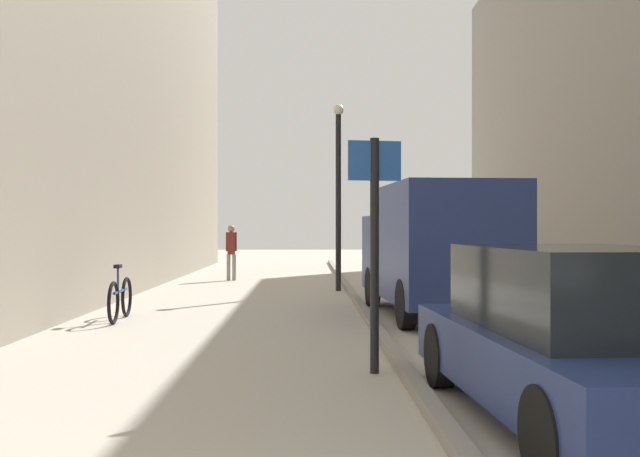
% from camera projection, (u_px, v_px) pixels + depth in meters
% --- Properties ---
extents(ground_plane, '(80.00, 80.00, 0.00)m').
position_uv_depth(ground_plane, '(280.00, 314.00, 13.58)').
color(ground_plane, '#A8A093').
extents(kerb_strip, '(0.16, 40.00, 0.12)m').
position_uv_depth(kerb_strip, '(364.00, 310.00, 13.61)').
color(kerb_strip, gray).
rests_on(kerb_strip, ground_plane).
extents(pedestrian_main_foreground, '(0.34, 0.22, 1.69)m').
position_uv_depth(pedestrian_main_foreground, '(231.00, 248.00, 22.15)').
color(pedestrian_main_foreground, gray).
rests_on(pedestrian_main_foreground, ground_plane).
extents(delivery_van, '(2.27, 5.13, 2.36)m').
position_uv_depth(delivery_van, '(435.00, 247.00, 13.21)').
color(delivery_van, navy).
rests_on(delivery_van, ground_plane).
extents(parked_car, '(2.03, 4.29, 1.45)m').
position_uv_depth(parked_car, '(580.00, 337.00, 5.95)').
color(parked_car, navy).
rests_on(parked_car, ground_plane).
extents(street_sign_post, '(0.60, 0.13, 2.60)m').
position_uv_depth(street_sign_post, '(375.00, 233.00, 8.01)').
color(street_sign_post, black).
rests_on(street_sign_post, ground_plane).
extents(lamp_post, '(0.28, 0.28, 4.76)m').
position_uv_depth(lamp_post, '(338.00, 184.00, 18.48)').
color(lamp_post, black).
rests_on(lamp_post, ground_plane).
extents(bicycle_leaning, '(0.13, 1.77, 0.98)m').
position_uv_depth(bicycle_leaning, '(120.00, 299.00, 12.57)').
color(bicycle_leaning, black).
rests_on(bicycle_leaning, ground_plane).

